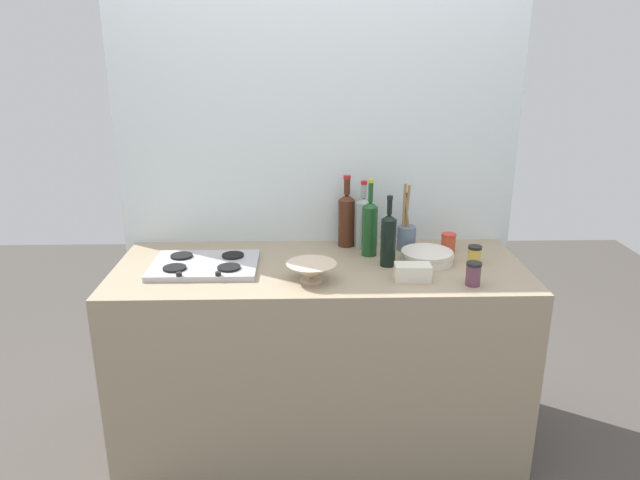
{
  "coord_description": "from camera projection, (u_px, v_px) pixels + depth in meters",
  "views": [
    {
      "loc": [
        -0.06,
        -2.41,
        1.82
      ],
      "look_at": [
        0.0,
        0.0,
        1.02
      ],
      "focal_mm": 32.93,
      "sensor_mm": 36.0,
      "label": 1
    }
  ],
  "objects": [
    {
      "name": "ground_plane",
      "position": [
        320.0,
        438.0,
        2.86
      ],
      "size": [
        6.0,
        6.0,
        0.0
      ],
      "primitive_type": "plane",
      "color": "#47423D",
      "rests_on": "ground"
    },
    {
      "name": "counter_block",
      "position": [
        320.0,
        356.0,
        2.72
      ],
      "size": [
        1.8,
        0.7,
        0.9
      ],
      "primitive_type": "cube",
      "color": "tan",
      "rests_on": "ground"
    },
    {
      "name": "backsplash_panel",
      "position": [
        318.0,
        198.0,
        2.87
      ],
      "size": [
        1.9,
        0.06,
        2.23
      ],
      "primitive_type": "cube",
      "color": "silver",
      "rests_on": "ground"
    },
    {
      "name": "stovetop_hob",
      "position": [
        205.0,
        265.0,
        2.55
      ],
      "size": [
        0.46,
        0.34,
        0.04
      ],
      "color": "#B2B2B7",
      "rests_on": "counter_block"
    },
    {
      "name": "plate_stack",
      "position": [
        427.0,
        256.0,
        2.62
      ],
      "size": [
        0.23,
        0.23,
        0.05
      ],
      "color": "silver",
      "rests_on": "counter_block"
    },
    {
      "name": "wine_bottle_leftmost",
      "position": [
        388.0,
        239.0,
        2.54
      ],
      "size": [
        0.07,
        0.07,
        0.32
      ],
      "color": "black",
      "rests_on": "counter_block"
    },
    {
      "name": "wine_bottle_mid_left",
      "position": [
        363.0,
        222.0,
        2.77
      ],
      "size": [
        0.07,
        0.07,
        0.33
      ],
      "color": "gray",
      "rests_on": "counter_block"
    },
    {
      "name": "wine_bottle_mid_right",
      "position": [
        347.0,
        218.0,
        2.8
      ],
      "size": [
        0.08,
        0.08,
        0.34
      ],
      "color": "#472314",
      "rests_on": "counter_block"
    },
    {
      "name": "wine_bottle_rightmost",
      "position": [
        370.0,
        227.0,
        2.67
      ],
      "size": [
        0.07,
        0.07,
        0.36
      ],
      "color": "#19471E",
      "rests_on": "counter_block"
    },
    {
      "name": "mixing_bowl",
      "position": [
        311.0,
        271.0,
        2.4
      ],
      "size": [
        0.21,
        0.21,
        0.08
      ],
      "color": "beige",
      "rests_on": "counter_block"
    },
    {
      "name": "butter_dish",
      "position": [
        413.0,
        272.0,
        2.41
      ],
      "size": [
        0.15,
        0.09,
        0.07
      ],
      "primitive_type": "cube",
      "rotation": [
        0.0,
        0.0,
        -0.04
      ],
      "color": "silver",
      "rests_on": "counter_block"
    },
    {
      "name": "utensil_crock",
      "position": [
        406.0,
        235.0,
        2.76
      ],
      "size": [
        0.09,
        0.09,
        0.32
      ],
      "color": "slate",
      "rests_on": "counter_block"
    },
    {
      "name": "condiment_jar_front",
      "position": [
        474.0,
        255.0,
        2.6
      ],
      "size": [
        0.06,
        0.06,
        0.08
      ],
      "color": "gold",
      "rests_on": "counter_block"
    },
    {
      "name": "condiment_jar_rear",
      "position": [
        473.0,
        274.0,
        2.36
      ],
      "size": [
        0.06,
        0.06,
        0.1
      ],
      "color": "#66384C",
      "rests_on": "counter_block"
    },
    {
      "name": "condiment_jar_spare",
      "position": [
        448.0,
        243.0,
        2.73
      ],
      "size": [
        0.07,
        0.07,
        0.09
      ],
      "color": "#C64C2D",
      "rests_on": "counter_block"
    }
  ]
}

